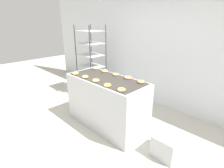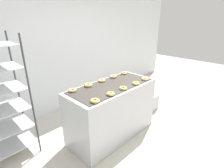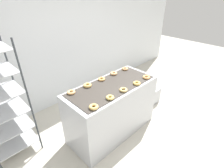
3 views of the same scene
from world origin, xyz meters
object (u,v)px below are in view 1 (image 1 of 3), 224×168
Objects in this scene: baking_rack_cart at (91,61)px; donut_far_right at (128,78)px; donut_far_center at (116,74)px; donut_far_rightmost at (141,82)px; donut_near_rightmost at (121,90)px; donut_near_left at (85,77)px; donut_near_right at (107,85)px; fryer_machine at (106,102)px; donut_near_center at (96,80)px; donut_near_leftmost at (75,73)px; donut_far_leftmost at (96,68)px; donut_far_left at (105,71)px; glaze_bin at (167,145)px.

baking_rack_cart is 1.80m from donut_far_right.
donut_far_center is 0.59m from donut_far_rightmost.
donut_far_right reaches higher than donut_near_rightmost.
donut_near_left reaches higher than donut_near_right.
donut_far_center is 0.96× the size of donut_far_right.
donut_near_left is at bearing -139.21° from fryer_machine.
donut_far_rightmost is at bearing 39.45° from donut_near_center.
donut_near_left is 0.97× the size of donut_far_center.
donut_near_center is 0.31m from donut_near_right.
donut_near_center is at bearing 1.29° from donut_near_leftmost.
fryer_machine is 12.81× the size of donut_far_leftmost.
fryer_machine is 12.43× the size of donut_near_rightmost.
donut_near_rightmost is 0.77m from donut_far_center.
fryer_machine is 13.29× the size of donut_near_left.
donut_far_left is at bearing 91.30° from donut_near_left.
glaze_bin is at bearing -8.18° from donut_far_center.
baking_rack_cart is at bearing 150.91° from fryer_machine.
donut_near_leftmost is at bearing -178.89° from donut_near_left.
fryer_machine is 12.71× the size of donut_near_center.
donut_far_leftmost is at bearing -33.13° from baking_rack_cart.
donut_near_right is (0.31, -0.02, 0.00)m from donut_near_center.
donut_far_left is at bearing 141.02° from fryer_machine.
donut_near_leftmost reaches higher than donut_near_rightmost.
donut_near_right and donut_far_leftmost have the same top height.
baking_rack_cart is (-1.42, 0.79, 0.45)m from fryer_machine.
donut_far_left reaches higher than donut_near_center.
donut_far_left is (-0.01, 0.50, 0.00)m from donut_near_left.
donut_far_right reaches higher than donut_far_rightmost.
fryer_machine is 12.91× the size of donut_far_center.
donut_far_center is at bearing 139.83° from donut_near_rightmost.
donut_near_leftmost reaches higher than donut_near_right.
donut_far_leftmost reaches higher than fryer_machine.
donut_far_rightmost reaches higher than donut_far_center.
donut_far_left reaches higher than donut_near_rightmost.
donut_near_center is (-0.00, -0.25, 0.51)m from fryer_machine.
baking_rack_cart reaches higher than donut_far_center.
baking_rack_cart reaches higher than donut_far_leftmost.
donut_near_center is 0.94× the size of donut_far_left.
donut_far_leftmost is 0.96× the size of donut_far_right.
donut_near_left is at bearing -139.29° from donut_far_right.
donut_near_right is 0.93× the size of donut_far_left.
donut_near_leftmost is at bearing -139.74° from donut_far_center.
donut_near_right and donut_far_rightmost have the same top height.
donut_far_center is (1.43, -0.54, 0.05)m from baking_rack_cart.
donut_near_center is (-1.27, -0.31, 0.82)m from glaze_bin.
donut_near_leftmost is 1.03m from donut_far_right.
donut_far_left is 1.03× the size of donut_far_right.
donut_far_right is (-0.29, 0.50, 0.00)m from donut_near_rightmost.
donut_far_left reaches higher than glaze_bin.
donut_far_right is at bearing 90.85° from donut_near_right.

